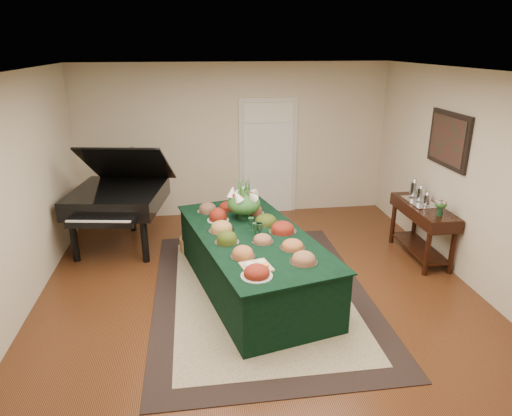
{
  "coord_description": "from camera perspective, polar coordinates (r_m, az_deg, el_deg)",
  "views": [
    {
      "loc": [
        -0.75,
        -5.01,
        2.99
      ],
      "look_at": [
        0.0,
        0.3,
        1.05
      ],
      "focal_mm": 32.0,
      "sensor_mm": 36.0,
      "label": 1
    }
  ],
  "objects": [
    {
      "name": "ground",
      "position": [
        5.88,
        0.42,
        -10.67
      ],
      "size": [
        6.0,
        6.0,
        0.0
      ],
      "primitive_type": "plane",
      "color": "black",
      "rests_on": "ground"
    },
    {
      "name": "area_rug",
      "position": [
        5.9,
        0.59,
        -10.49
      ],
      "size": [
        2.66,
        3.73,
        0.01
      ],
      "color": "black",
      "rests_on": "ground"
    },
    {
      "name": "kitchen_doorway",
      "position": [
        8.33,
        1.52,
        6.23
      ],
      "size": [
        1.05,
        0.07,
        2.1
      ],
      "color": "beige",
      "rests_on": "ground"
    },
    {
      "name": "buffet_table",
      "position": [
        5.84,
        -0.46,
        -6.66
      ],
      "size": [
        1.88,
        2.95,
        0.75
      ],
      "color": "black",
      "rests_on": "ground"
    },
    {
      "name": "food_platters",
      "position": [
        5.73,
        -0.87,
        -2.54
      ],
      "size": [
        1.27,
        2.51,
        0.13
      ],
      "color": "silver",
      "rests_on": "buffet_table"
    },
    {
      "name": "cutting_board",
      "position": [
        4.87,
        -0.05,
        -6.97
      ],
      "size": [
        0.36,
        0.36,
        0.1
      ],
      "color": "tan",
      "rests_on": "buffet_table"
    },
    {
      "name": "green_goblets",
      "position": [
        5.62,
        0.04,
        -2.54
      ],
      "size": [
        0.16,
        0.28,
        0.18
      ],
      "color": "#13311C",
      "rests_on": "buffet_table"
    },
    {
      "name": "floral_centerpiece",
      "position": [
        6.09,
        -1.51,
        1.07
      ],
      "size": [
        0.46,
        0.46,
        0.46
      ],
      "color": "#13311C",
      "rests_on": "buffet_table"
    },
    {
      "name": "grand_piano",
      "position": [
        7.18,
        -16.84,
        1.33
      ],
      "size": [
        1.62,
        1.75,
        1.64
      ],
      "color": "black",
      "rests_on": "ground"
    },
    {
      "name": "wicker_basket",
      "position": [
        7.02,
        -8.05,
        -4.53
      ],
      "size": [
        0.36,
        0.36,
        0.22
      ],
      "primitive_type": "cylinder",
      "color": "olive",
      "rests_on": "ground"
    },
    {
      "name": "mahogany_sideboard",
      "position": [
        7.0,
        20.14,
        -1.13
      ],
      "size": [
        0.45,
        1.29,
        0.81
      ],
      "color": "black",
      "rests_on": "ground"
    },
    {
      "name": "tea_service",
      "position": [
        7.05,
        19.8,
        1.66
      ],
      "size": [
        0.34,
        0.58,
        0.3
      ],
      "color": "silver",
      "rests_on": "mahogany_sideboard"
    },
    {
      "name": "pink_bouquet",
      "position": [
        6.56,
        22.1,
        0.38
      ],
      "size": [
        0.18,
        0.18,
        0.23
      ],
      "color": "#13311C",
      "rests_on": "mahogany_sideboard"
    },
    {
      "name": "wall_painting",
      "position": [
        6.81,
        22.93,
        7.86
      ],
      "size": [
        0.05,
        0.95,
        0.75
      ],
      "color": "black",
      "rests_on": "ground"
    }
  ]
}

